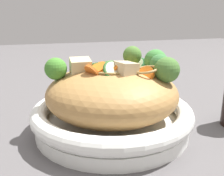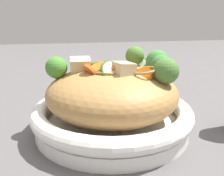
{
  "view_description": "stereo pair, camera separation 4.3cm",
  "coord_description": "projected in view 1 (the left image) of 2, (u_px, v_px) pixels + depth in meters",
  "views": [
    {
      "loc": [
        0.4,
        -0.12,
        0.2
      ],
      "look_at": [
        0.0,
        0.0,
        0.08
      ],
      "focal_mm": 39.88,
      "sensor_mm": 36.0,
      "label": 1
    },
    {
      "loc": [
        0.41,
        -0.08,
        0.2
      ],
      "look_at": [
        0.0,
        0.0,
        0.08
      ],
      "focal_mm": 39.88,
      "sensor_mm": 36.0,
      "label": 2
    }
  ],
  "objects": [
    {
      "name": "ground_plane",
      "position": [
        112.0,
        129.0,
        0.46
      ],
      "size": [
        3.0,
        3.0,
        0.0
      ],
      "primitive_type": "plane",
      "color": "#545152"
    },
    {
      "name": "serving_bowl",
      "position": [
        112.0,
        116.0,
        0.45
      ],
      "size": [
        0.28,
        0.28,
        0.05
      ],
      "color": "white",
      "rests_on": "ground_plane"
    },
    {
      "name": "noodle_heap",
      "position": [
        112.0,
        93.0,
        0.44
      ],
      "size": [
        0.23,
        0.23,
        0.1
      ],
      "color": "#AD7E45",
      "rests_on": "serving_bowl"
    },
    {
      "name": "broccoli_florets",
      "position": [
        137.0,
        65.0,
        0.42
      ],
      "size": [
        0.13,
        0.22,
        0.06
      ],
      "color": "#95AE6E",
      "rests_on": "serving_bowl"
    },
    {
      "name": "carrot_coins",
      "position": [
        103.0,
        71.0,
        0.4
      ],
      "size": [
        0.09,
        0.13,
        0.03
      ],
      "color": "orange",
      "rests_on": "serving_bowl"
    },
    {
      "name": "zucchini_slices",
      "position": [
        103.0,
        67.0,
        0.45
      ],
      "size": [
        0.17,
        0.15,
        0.06
      ],
      "color": "beige",
      "rests_on": "serving_bowl"
    },
    {
      "name": "chicken_chunks",
      "position": [
        99.0,
        68.0,
        0.41
      ],
      "size": [
        0.08,
        0.1,
        0.03
      ],
      "color": "#CBB387",
      "rests_on": "serving_bowl"
    }
  ]
}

